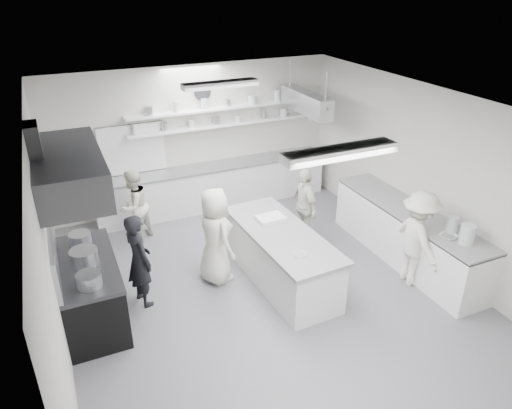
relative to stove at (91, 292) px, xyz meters
name	(u,v)px	position (x,y,z in m)	size (l,w,h in m)	color
floor	(265,289)	(2.60, -0.40, -0.46)	(6.00, 7.00, 0.02)	gray
ceiling	(266,105)	(2.60, -0.40, 2.56)	(6.00, 7.00, 0.02)	silver
wall_back	(195,138)	(2.60, 3.10, 1.05)	(6.00, 0.04, 3.00)	beige
wall_front	(434,368)	(2.60, -3.90, 1.05)	(6.00, 0.04, 3.00)	beige
wall_left	(48,249)	(-0.40, -0.40, 1.05)	(0.04, 7.00, 3.00)	beige
wall_right	(424,174)	(5.60, -0.40, 1.05)	(0.04, 7.00, 3.00)	beige
stove	(91,292)	(0.00, 0.00, 0.00)	(0.80, 1.80, 0.90)	black
exhaust_hood	(68,170)	(0.00, 0.00, 1.90)	(0.85, 2.00, 0.50)	#353639
back_counter	(215,186)	(2.90, 2.80, 0.01)	(5.00, 0.60, 0.92)	white
shelf_lower	(228,124)	(3.30, 2.97, 1.30)	(4.20, 0.26, 0.04)	white
shelf_upper	(227,108)	(3.30, 2.97, 1.65)	(4.20, 0.26, 0.04)	white
pass_through_window	(132,149)	(1.30, 3.08, 1.00)	(1.30, 0.04, 1.00)	black
wall_clock	(202,92)	(2.80, 3.06, 2.00)	(0.32, 0.32, 0.05)	silver
right_counter	(407,236)	(5.25, -0.60, 0.02)	(0.74, 3.30, 0.94)	white
pot_rack	(306,102)	(4.60, 2.00, 1.85)	(0.30, 1.60, 0.40)	#A5A8AC
light_fixture_front	(340,152)	(2.60, -2.20, 2.49)	(1.30, 0.25, 0.10)	white
light_fixture_rear	(220,84)	(2.60, 1.40, 2.49)	(1.30, 0.25, 0.10)	white
prep_island	(281,258)	(2.94, -0.31, -0.01)	(0.88, 2.37, 0.87)	white
stove_pot	(84,258)	(0.00, -0.03, 0.59)	(0.38, 0.38, 0.27)	#A5A8AC
cook_stove	(139,260)	(0.75, 0.07, 0.30)	(0.55, 0.36, 1.51)	black
cook_back	(134,206)	(1.04, 2.03, 0.26)	(0.69, 0.54, 1.42)	silver
cook_island_left	(215,236)	(1.99, 0.19, 0.37)	(0.80, 0.52, 1.63)	silver
cook_island_right	(304,206)	(3.91, 0.70, 0.28)	(0.86, 0.36, 1.46)	silver
cook_right	(417,239)	(4.90, -1.19, 0.36)	(1.05, 0.60, 1.62)	silver
bowl_island_a	(264,221)	(2.85, 0.18, 0.46)	(0.25, 0.25, 0.06)	#A5A8AC
bowl_island_b	(300,256)	(2.88, -1.00, 0.46)	(0.21, 0.21, 0.07)	white
bowl_right	(448,237)	(5.16, -1.54, 0.52)	(0.26, 0.26, 0.06)	white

